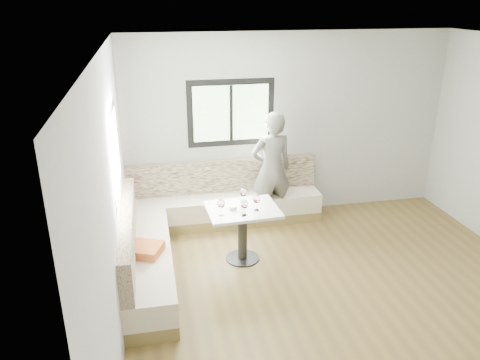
% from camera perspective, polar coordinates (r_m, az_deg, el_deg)
% --- Properties ---
extents(room, '(5.01, 5.01, 2.81)m').
position_cam_1_polar(room, '(5.04, 13.19, -0.52)').
color(room, brown).
rests_on(room, ground).
extents(banquette, '(2.90, 2.80, 0.95)m').
position_cam_1_polar(banquette, '(6.50, -5.63, -5.30)').
color(banquette, olive).
rests_on(banquette, ground).
extents(table, '(0.93, 0.74, 0.74)m').
position_cam_1_polar(table, '(6.04, 0.32, -5.06)').
color(table, black).
rests_on(table, ground).
extents(person, '(0.67, 0.49, 1.73)m').
position_cam_1_polar(person, '(6.94, 3.83, 1.33)').
color(person, '#65655C').
rests_on(person, ground).
extents(olive_ramekin, '(0.10, 0.10, 0.04)m').
position_cam_1_polar(olive_ramekin, '(5.94, -0.85, -3.34)').
color(olive_ramekin, white).
rests_on(olive_ramekin, table).
extents(wine_glass_a, '(0.09, 0.09, 0.21)m').
position_cam_1_polar(wine_glass_a, '(5.72, -2.30, -2.96)').
color(wine_glass_a, white).
rests_on(wine_glass_a, table).
extents(wine_glass_b, '(0.09, 0.09, 0.21)m').
position_cam_1_polar(wine_glass_b, '(5.71, 0.55, -3.01)').
color(wine_glass_b, white).
rests_on(wine_glass_b, table).
extents(wine_glass_c, '(0.09, 0.09, 0.21)m').
position_cam_1_polar(wine_glass_c, '(5.85, 2.04, -2.40)').
color(wine_glass_c, white).
rests_on(wine_glass_c, table).
extents(wine_glass_d, '(0.09, 0.09, 0.21)m').
position_cam_1_polar(wine_glass_d, '(6.03, 0.39, -1.60)').
color(wine_glass_d, white).
rests_on(wine_glass_d, table).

